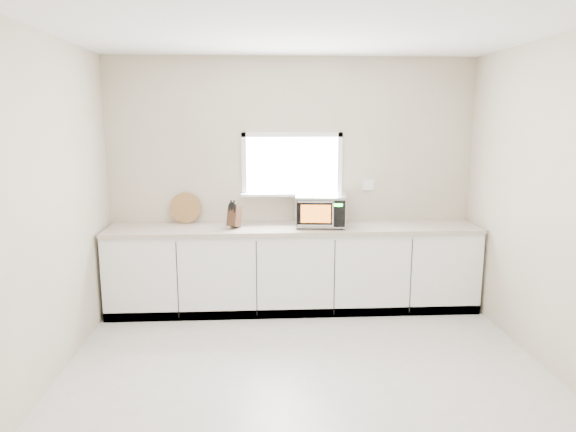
{
  "coord_description": "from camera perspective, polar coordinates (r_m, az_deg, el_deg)",
  "views": [
    {
      "loc": [
        -0.37,
        -3.63,
        2.04
      ],
      "look_at": [
        -0.07,
        1.55,
        1.06
      ],
      "focal_mm": 32.0,
      "sensor_mm": 36.0,
      "label": 1
    }
  ],
  "objects": [
    {
      "name": "cabinets",
      "position": [
        5.57,
        0.63,
        -5.97
      ],
      "size": [
        3.92,
        0.6,
        0.88
      ],
      "primitive_type": "cube",
      "color": "white",
      "rests_on": "ground"
    },
    {
      "name": "knife_block",
      "position": [
        5.37,
        -5.99,
        0.02
      ],
      "size": [
        0.16,
        0.23,
        0.3
      ],
      "rotation": [
        0.0,
        0.0,
        -0.34
      ],
      "color": "#3F2416",
      "rests_on": "countertop"
    },
    {
      "name": "countertop",
      "position": [
        5.45,
        0.65,
        -1.36
      ],
      "size": [
        3.92,
        0.64,
        0.04
      ],
      "primitive_type": "cube",
      "color": "#C3B2A1",
      "rests_on": "cabinets"
    },
    {
      "name": "microwave",
      "position": [
        5.43,
        3.63,
        0.66
      ],
      "size": [
        0.55,
        0.47,
        0.33
      ],
      "rotation": [
        0.0,
        0.0,
        -0.1
      ],
      "color": "black",
      "rests_on": "countertop"
    },
    {
      "name": "back_wall",
      "position": [
        5.68,
        0.45,
        3.87
      ],
      "size": [
        4.0,
        0.17,
        2.7
      ],
      "color": "beige",
      "rests_on": "ground"
    },
    {
      "name": "coffee_grinder",
      "position": [
        5.44,
        2.53,
        -0.08
      ],
      "size": [
        0.15,
        0.15,
        0.2
      ],
      "rotation": [
        0.0,
        0.0,
        -0.28
      ],
      "color": "#ACAEB3",
      "rests_on": "countertop"
    },
    {
      "name": "ground",
      "position": [
        4.18,
        2.31,
        -18.54
      ],
      "size": [
        4.0,
        4.0,
        0.0
      ],
      "primitive_type": "plane",
      "color": "beige",
      "rests_on": "ground"
    },
    {
      "name": "cutting_board",
      "position": [
        5.7,
        -11.32,
        0.9
      ],
      "size": [
        0.34,
        0.08,
        0.34
      ],
      "primitive_type": "cylinder",
      "rotation": [
        1.4,
        0.0,
        0.0
      ],
      "color": "#956339",
      "rests_on": "countertop"
    }
  ]
}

